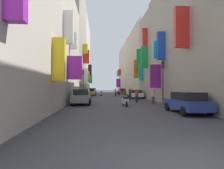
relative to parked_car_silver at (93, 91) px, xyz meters
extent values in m
plane|color=#38383D|center=(3.62, -15.37, -0.78)|extent=(140.00, 140.00, 0.00)
cube|color=#B2A899|center=(-4.38, -32.96, 5.58)|extent=(6.00, 24.83, 12.73)
cube|color=white|center=(-1.00, -29.79, 5.81)|extent=(0.76, 0.46, 1.67)
cube|color=white|center=(-0.96, -33.25, 6.11)|extent=(0.84, 0.43, 2.83)
cube|color=purple|center=(-0.68, -31.17, 2.85)|extent=(1.40, 0.64, 2.23)
cube|color=yellow|center=(-0.97, -36.95, 2.82)|extent=(0.81, 0.39, 2.84)
cube|color=gray|center=(-4.38, -12.29, 9.79)|extent=(6.00, 16.51, 21.14)
cube|color=white|center=(-0.81, -17.25, 2.87)|extent=(1.12, 0.51, 2.65)
cube|color=red|center=(-0.79, -13.04, 6.86)|extent=(1.18, 0.54, 2.59)
cube|color=orange|center=(-1.07, -11.47, 7.58)|extent=(0.60, 0.57, 2.83)
cube|color=yellow|center=(-0.92, -14.26, 8.12)|extent=(0.91, 0.59, 1.83)
cube|color=yellow|center=(-0.71, -16.10, 2.79)|extent=(1.34, 0.63, 1.94)
cube|color=#B2A899|center=(-4.38, 5.30, 9.40)|extent=(6.00, 18.66, 20.36)
cube|color=green|center=(-0.94, 6.91, 4.01)|extent=(0.86, 0.45, 2.44)
cube|color=#19B2BF|center=(-0.87, 7.46, 3.35)|extent=(1.01, 0.60, 2.45)
cube|color=black|center=(-0.89, 4.01, 5.80)|extent=(0.98, 0.59, 3.14)
cube|color=red|center=(8.07, -35.37, 5.64)|extent=(1.10, 0.46, 3.17)
cube|color=gray|center=(11.62, -28.56, 5.90)|extent=(6.00, 9.67, 13.36)
cube|color=#19B2BF|center=(8.06, -29.64, 5.02)|extent=(1.12, 0.54, 1.81)
cube|color=blue|center=(8.22, -30.07, 5.35)|extent=(0.82, 0.58, 2.95)
cube|color=purple|center=(8.02, -28.66, 2.22)|extent=(1.22, 0.38, 2.63)
cube|color=gray|center=(11.62, -20.69, 5.68)|extent=(6.00, 6.06, 12.91)
cube|color=orange|center=(8.01, -18.75, 3.99)|extent=(1.23, 0.63, 2.96)
cube|color=green|center=(8.15, -23.10, 5.27)|extent=(0.96, 0.39, 3.05)
cube|color=red|center=(8.26, -22.91, 7.87)|extent=(0.73, 0.41, 3.20)
cube|color=#19B2BF|center=(8.28, -20.26, 3.31)|extent=(0.69, 0.37, 2.68)
cube|color=green|center=(8.25, -18.99, 5.66)|extent=(0.75, 0.62, 3.18)
cube|color=#BCB29E|center=(11.62, -1.52, 6.11)|extent=(6.00, 32.29, 13.78)
cube|color=purple|center=(7.97, 10.99, 2.25)|extent=(1.31, 0.48, 2.86)
cube|color=red|center=(8.15, 9.27, 5.63)|extent=(0.96, 0.43, 1.86)
cube|color=#19B2BF|center=(8.12, 12.44, 5.42)|extent=(1.01, 0.47, 1.81)
cube|color=#B7B7BC|center=(0.00, -0.06, -0.15)|extent=(1.81, 4.35, 0.67)
cube|color=black|center=(0.00, 0.16, 0.45)|extent=(1.59, 2.43, 0.52)
cylinder|color=black|center=(0.90, -1.49, -0.48)|extent=(0.18, 0.60, 0.60)
cylinder|color=black|center=(-0.90, -1.49, -0.48)|extent=(0.18, 0.60, 0.60)
cylinder|color=black|center=(0.90, 1.38, -0.48)|extent=(0.18, 0.60, 0.60)
cylinder|color=black|center=(-0.90, 1.38, -0.48)|extent=(0.18, 0.60, 0.60)
cube|color=navy|center=(7.58, -37.14, -0.18)|extent=(1.67, 4.07, 0.61)
cube|color=black|center=(7.58, -37.35, 0.39)|extent=(1.47, 2.28, 0.53)
cylinder|color=black|center=(6.74, -35.80, -0.48)|extent=(0.18, 0.60, 0.60)
cylinder|color=black|center=(8.41, -35.80, -0.48)|extent=(0.18, 0.60, 0.60)
cylinder|color=black|center=(6.74, -38.48, -0.48)|extent=(0.18, 0.60, 0.60)
cylinder|color=black|center=(8.41, -38.48, -0.48)|extent=(0.18, 0.60, 0.60)
cube|color=slate|center=(-0.11, -30.15, -0.14)|extent=(1.67, 4.24, 0.67)
cube|color=black|center=(-0.11, -29.93, 0.49)|extent=(1.47, 2.38, 0.60)
cylinder|color=black|center=(0.72, -31.55, -0.48)|extent=(0.18, 0.60, 0.60)
cylinder|color=black|center=(-0.95, -31.55, -0.48)|extent=(0.18, 0.60, 0.60)
cylinder|color=black|center=(0.72, -28.75, -0.48)|extent=(0.18, 0.60, 0.60)
cylinder|color=black|center=(-0.95, -28.75, -0.48)|extent=(0.18, 0.60, 0.60)
cube|color=#B21E1E|center=(7.50, -0.70, -0.17)|extent=(1.84, 3.97, 0.62)
cube|color=black|center=(7.50, -0.90, 0.37)|extent=(1.62, 2.22, 0.47)
cylinder|color=black|center=(6.58, 0.61, -0.48)|extent=(0.18, 0.60, 0.60)
cylinder|color=black|center=(8.43, 0.61, -0.48)|extent=(0.18, 0.60, 0.60)
cylinder|color=black|center=(6.58, -2.01, -0.48)|extent=(0.18, 0.60, 0.60)
cylinder|color=black|center=(8.43, -2.01, -0.48)|extent=(0.18, 0.60, 0.60)
cube|color=white|center=(7.40, -20.27, -0.20)|extent=(1.78, 4.22, 0.56)
cube|color=black|center=(7.40, -20.48, 0.31)|extent=(1.57, 2.36, 0.45)
cylinder|color=black|center=(6.50, -18.87, -0.48)|extent=(0.18, 0.60, 0.60)
cylinder|color=black|center=(8.29, -18.87, -0.48)|extent=(0.18, 0.60, 0.60)
cylinder|color=black|center=(6.50, -21.66, -0.48)|extent=(0.18, 0.60, 0.60)
cylinder|color=black|center=(8.29, -21.66, -0.48)|extent=(0.18, 0.60, 0.60)
cube|color=gold|center=(0.01, -10.21, -0.19)|extent=(1.68, 4.05, 0.59)
cube|color=black|center=(0.01, -10.01, 0.39)|extent=(1.48, 2.27, 0.57)
cylinder|color=black|center=(0.85, -11.55, -0.48)|extent=(0.18, 0.60, 0.60)
cylinder|color=black|center=(-0.83, -11.55, -0.48)|extent=(0.18, 0.60, 0.60)
cylinder|color=black|center=(0.85, -8.88, -0.48)|extent=(0.18, 0.60, 0.60)
cylinder|color=black|center=(-0.83, -8.88, -0.48)|extent=(0.18, 0.60, 0.60)
cube|color=silver|center=(2.23, -10.45, -0.32)|extent=(0.65, 1.12, 0.45)
cube|color=black|center=(2.19, -10.64, -0.01)|extent=(0.43, 0.62, 0.16)
cylinder|color=#4C4C51|center=(2.34, -9.94, 0.01)|extent=(0.12, 0.28, 0.68)
cylinder|color=black|center=(2.37, -9.81, -0.54)|extent=(0.20, 0.49, 0.48)
cylinder|color=black|center=(2.09, -11.09, -0.54)|extent=(0.20, 0.49, 0.48)
cube|color=#ADADB2|center=(4.08, -32.12, -0.32)|extent=(0.53, 1.14, 0.45)
cube|color=black|center=(4.10, -32.33, -0.01)|extent=(0.37, 0.59, 0.16)
cylinder|color=#4C4C51|center=(4.03, -31.57, 0.01)|extent=(0.08, 0.28, 0.68)
cylinder|color=black|center=(4.02, -31.43, -0.54)|extent=(0.14, 0.49, 0.48)
cylinder|color=black|center=(4.14, -32.81, -0.54)|extent=(0.14, 0.49, 0.48)
cube|color=#287F3D|center=(7.38, -9.49, -0.32)|extent=(0.69, 1.28, 0.45)
cube|color=black|center=(7.33, -9.71, -0.01)|extent=(0.43, 0.62, 0.16)
cylinder|color=#4C4C51|center=(7.51, -8.90, 0.01)|extent=(0.12, 0.28, 0.68)
cylinder|color=black|center=(7.55, -8.75, -0.54)|extent=(0.20, 0.49, 0.48)
cylinder|color=black|center=(7.22, -10.23, -0.54)|extent=(0.20, 0.49, 0.48)
cylinder|color=#323232|center=(7.32, -30.26, -0.39)|extent=(0.44, 0.44, 0.78)
cylinder|color=pink|center=(7.32, -30.26, 0.31)|extent=(0.52, 0.52, 0.62)
sphere|color=tan|center=(7.32, -30.26, 0.72)|extent=(0.21, 0.21, 0.21)
cylinder|color=#262626|center=(5.95, -23.89, -0.38)|extent=(0.34, 0.34, 0.80)
cylinder|color=black|center=(5.95, -23.89, 0.33)|extent=(0.40, 0.40, 0.63)
sphere|color=tan|center=(5.95, -23.89, 0.76)|extent=(0.22, 0.22, 0.22)
cylinder|color=black|center=(4.81, -14.18, -0.40)|extent=(0.45, 0.45, 0.76)
cylinder|color=pink|center=(4.81, -14.18, 0.28)|extent=(0.54, 0.54, 0.60)
sphere|color=tan|center=(4.81, -14.18, 0.68)|extent=(0.21, 0.21, 0.21)
cylinder|color=black|center=(5.77, -11.86, -0.36)|extent=(0.45, 0.45, 0.84)
cylinder|color=pink|center=(5.77, -11.86, 0.39)|extent=(0.53, 0.53, 0.66)
sphere|color=tan|center=(5.77, -11.86, 0.84)|extent=(0.23, 0.23, 0.23)
cylinder|color=black|center=(6.04, -28.02, -0.39)|extent=(0.45, 0.45, 0.78)
cylinder|color=maroon|center=(6.04, -28.02, 0.31)|extent=(0.54, 0.54, 0.62)
sphere|color=tan|center=(6.04, -28.02, 0.73)|extent=(0.21, 0.21, 0.21)
cylinder|color=#2D2D2D|center=(-1.00, -17.53, 1.17)|extent=(0.12, 0.12, 3.91)
cube|color=black|center=(-1.00, -17.53, 3.50)|extent=(0.26, 0.26, 0.75)
sphere|color=red|center=(-1.00, -17.67, 3.75)|extent=(0.14, 0.14, 0.14)
sphere|color=orange|center=(-1.00, -17.67, 3.50)|extent=(0.14, 0.14, 0.14)
sphere|color=green|center=(-1.00, -17.67, 3.25)|extent=(0.14, 0.14, 0.14)
cylinder|color=#2D2D2D|center=(8.25, -30.57, 1.08)|extent=(0.12, 0.12, 3.71)
cube|color=black|center=(8.25, -30.57, 3.31)|extent=(0.26, 0.26, 0.75)
sphere|color=red|center=(8.25, -30.71, 3.56)|extent=(0.14, 0.14, 0.14)
sphere|color=orange|center=(8.25, -30.71, 3.31)|extent=(0.14, 0.14, 0.14)
sphere|color=green|center=(8.25, -30.71, 3.06)|extent=(0.14, 0.14, 0.14)
camera|label=1|loc=(1.66, -49.45, 1.00)|focal=30.04mm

